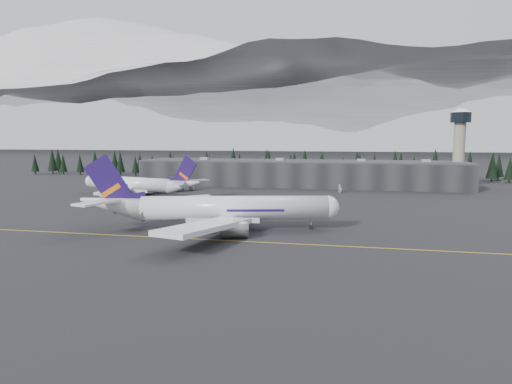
% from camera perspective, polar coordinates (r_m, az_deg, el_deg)
% --- Properties ---
extents(ground, '(1400.00, 1400.00, 0.00)m').
position_cam_1_polar(ground, '(109.26, -2.21, -5.92)').
color(ground, black).
rests_on(ground, ground).
extents(taxiline, '(400.00, 0.40, 0.02)m').
position_cam_1_polar(taxiline, '(107.37, -2.47, -6.14)').
color(taxiline, gold).
rests_on(taxiline, ground).
extents(terminal, '(160.00, 30.00, 12.60)m').
position_cam_1_polar(terminal, '(230.46, 5.47, 2.38)').
color(terminal, black).
rests_on(terminal, ground).
extents(control_tower, '(10.00, 10.00, 37.70)m').
position_cam_1_polar(control_tower, '(236.32, 24.09, 6.08)').
color(control_tower, gray).
rests_on(control_tower, ground).
extents(treeline, '(360.00, 20.00, 15.00)m').
position_cam_1_polar(treeline, '(267.08, 6.39, 3.23)').
color(treeline, black).
rests_on(treeline, ground).
extents(mountain_ridge, '(4400.00, 900.00, 420.00)m').
position_cam_1_polar(mountain_ridge, '(1103.84, 10.75, 5.47)').
color(mountain_ridge, white).
rests_on(mountain_ridge, ground).
extents(jet_main, '(66.82, 60.95, 19.98)m').
position_cam_1_polar(jet_main, '(119.73, -5.49, -2.07)').
color(jet_main, silver).
rests_on(jet_main, ground).
extents(jet_parked, '(58.18, 52.98, 17.45)m').
position_cam_1_polar(jet_parked, '(193.06, -14.43, 0.92)').
color(jet_parked, silver).
rests_on(jet_parked, ground).
extents(gse_vehicle_a, '(2.64, 5.13, 1.38)m').
position_cam_1_polar(gse_vehicle_a, '(209.94, -8.03, 0.37)').
color(gse_vehicle_a, silver).
rests_on(gse_vehicle_a, ground).
extents(gse_vehicle_b, '(3.80, 1.59, 1.29)m').
position_cam_1_polar(gse_vehicle_b, '(202.39, 10.48, 0.07)').
color(gse_vehicle_b, white).
rests_on(gse_vehicle_b, ground).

